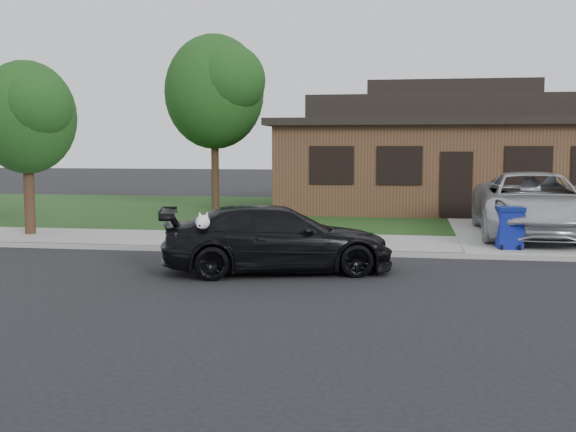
# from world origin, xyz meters

# --- Properties ---
(ground) EXTENTS (120.00, 120.00, 0.00)m
(ground) POSITION_xyz_m (0.00, 0.00, 0.00)
(ground) COLOR black
(ground) RESTS_ON ground
(sidewalk) EXTENTS (60.00, 3.00, 0.12)m
(sidewalk) POSITION_xyz_m (0.00, 5.00, 0.06)
(sidewalk) COLOR gray
(sidewalk) RESTS_ON ground
(curb) EXTENTS (60.00, 0.12, 0.12)m
(curb) POSITION_xyz_m (0.00, 3.50, 0.06)
(curb) COLOR gray
(curb) RESTS_ON ground
(lawn) EXTENTS (60.00, 13.00, 0.13)m
(lawn) POSITION_xyz_m (0.00, 13.00, 0.07)
(lawn) COLOR #193814
(lawn) RESTS_ON ground
(driveway) EXTENTS (4.50, 13.00, 0.14)m
(driveway) POSITION_xyz_m (6.00, 10.00, 0.07)
(driveway) COLOR gray
(driveway) RESTS_ON ground
(sedan) EXTENTS (4.86, 3.05, 1.31)m
(sedan) POSITION_xyz_m (-0.03, 1.18, 0.66)
(sedan) COLOR black
(sedan) RESTS_ON ground
(minivan) EXTENTS (2.87, 5.99, 1.65)m
(minivan) POSITION_xyz_m (5.68, 6.77, 0.96)
(minivan) COLOR #B9BCC1
(minivan) RESTS_ON driveway
(recycling_bin) EXTENTS (0.63, 0.65, 0.97)m
(recycling_bin) POSITION_xyz_m (4.79, 4.30, 0.61)
(recycling_bin) COLOR navy
(recycling_bin) RESTS_ON sidewalk
(house) EXTENTS (12.60, 8.60, 4.65)m
(house) POSITION_xyz_m (4.00, 15.00, 2.13)
(house) COLOR #422B1C
(house) RESTS_ON ground
(tree_0) EXTENTS (3.78, 3.60, 6.34)m
(tree_0) POSITION_xyz_m (-4.34, 12.88, 4.48)
(tree_0) COLOR #332114
(tree_0) RESTS_ON ground
(tree_2) EXTENTS (2.73, 2.60, 4.59)m
(tree_2) POSITION_xyz_m (-7.38, 5.11, 3.27)
(tree_2) COLOR #332114
(tree_2) RESTS_ON ground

